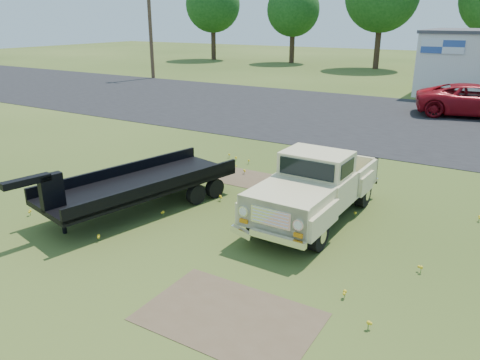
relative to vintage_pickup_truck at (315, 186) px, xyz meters
name	(u,v)px	position (x,y,z in m)	size (l,w,h in m)	color
ground	(243,233)	(-1.13, -1.64, -0.90)	(140.00, 140.00, 0.00)	#2F4415
asphalt_lot	(396,121)	(-1.13, 13.36, -0.90)	(90.00, 14.00, 0.02)	black
dirt_patch_a	(229,317)	(0.37, -4.64, -0.90)	(3.00, 2.00, 0.01)	brown
dirt_patch_b	(246,178)	(-3.13, 1.86, -0.90)	(2.20, 1.60, 0.01)	brown
utility_pole_west	(150,21)	(-23.13, 20.36, 3.70)	(1.60, 0.30, 9.00)	#43311F
treeline_a	(213,5)	(-29.13, 38.36, 5.40)	(6.40, 6.40, 9.52)	#39271A
treeline_b	(293,10)	(-19.13, 39.36, 4.77)	(5.76, 5.76, 8.57)	#39271A
vintage_pickup_truck	(315,186)	(0.00, 0.00, 0.00)	(1.93, 4.96, 1.80)	beige
flatbed_trailer	(140,180)	(-4.30, -1.73, -0.11)	(1.94, 5.81, 1.58)	black
red_pickup	(476,101)	(2.04, 16.66, -0.08)	(2.71, 5.88, 1.63)	maroon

